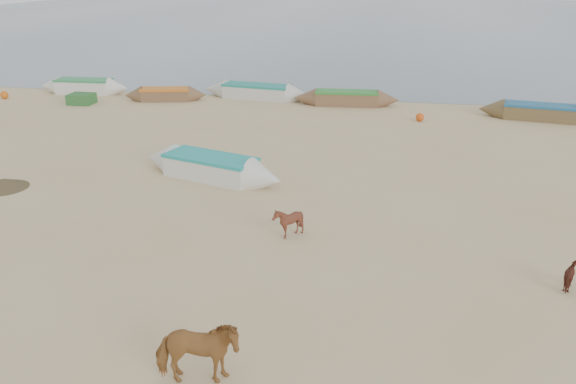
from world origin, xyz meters
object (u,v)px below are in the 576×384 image
(calf_right, at_px, (574,276))
(near_canoe, at_px, (211,167))
(calf_front, at_px, (288,222))
(cow_adult, at_px, (197,353))

(calf_right, distance_m, near_canoe, 13.08)
(calf_front, bearing_deg, calf_right, 73.73)
(cow_adult, xyz_separation_m, calf_front, (0.63, 6.69, -0.22))
(calf_right, height_order, near_canoe, near_canoe)
(calf_right, bearing_deg, near_canoe, 57.62)
(calf_front, relative_size, near_canoe, 0.16)
(cow_adult, distance_m, calf_front, 6.72)
(cow_adult, relative_size, calf_front, 1.72)
(calf_right, bearing_deg, cow_adult, 117.25)
(calf_right, bearing_deg, calf_front, 73.64)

